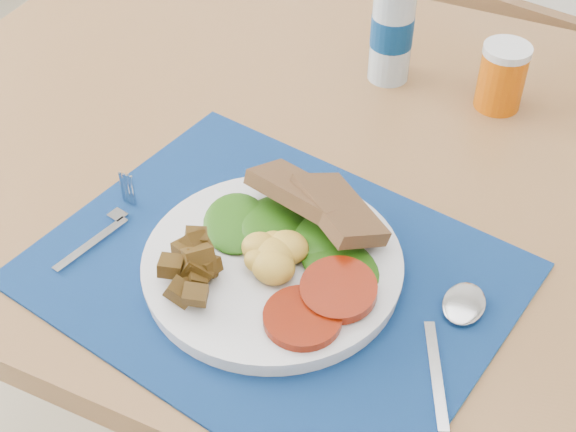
% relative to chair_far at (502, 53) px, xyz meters
% --- Properties ---
extents(table, '(1.40, 0.90, 0.75)m').
position_rel_chair_far_xyz_m(table, '(-0.02, -0.63, 0.09)').
color(table, brown).
rests_on(table, ground).
extents(chair_far, '(0.50, 0.48, 1.15)m').
position_rel_chair_far_xyz_m(chair_far, '(0.00, 0.00, 0.00)').
color(chair_far, brown).
rests_on(chair_far, ground).
extents(placemat, '(0.56, 0.47, 0.00)m').
position_rel_chair_far_xyz_m(placemat, '(-0.08, -0.85, 0.17)').
color(placemat, black).
rests_on(placemat, table).
extents(breakfast_plate, '(0.28, 0.28, 0.07)m').
position_rel_chair_far_xyz_m(breakfast_plate, '(-0.08, -0.86, 0.19)').
color(breakfast_plate, silver).
rests_on(breakfast_plate, placemat).
extents(fork, '(0.03, 0.15, 0.00)m').
position_rel_chair_far_xyz_m(fork, '(-0.28, -0.87, 0.18)').
color(fork, '#B2B5BA').
rests_on(fork, placemat).
extents(spoon, '(0.06, 0.19, 0.01)m').
position_rel_chair_far_xyz_m(spoon, '(0.13, -0.84, 0.18)').
color(spoon, '#B2B5BA').
rests_on(spoon, placemat).
extents(water_bottle, '(0.06, 0.06, 0.21)m').
position_rel_chair_far_xyz_m(water_bottle, '(-0.10, -0.43, 0.26)').
color(water_bottle, '#ADBFCC').
rests_on(water_bottle, table).
extents(juice_glass, '(0.06, 0.06, 0.09)m').
position_rel_chair_far_xyz_m(juice_glass, '(0.07, -0.43, 0.21)').
color(juice_glass, '#CC5705').
rests_on(juice_glass, table).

